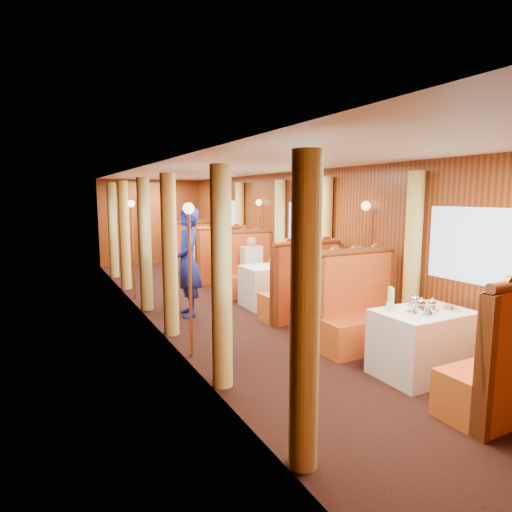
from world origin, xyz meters
TOP-DOWN VIEW (x-y plane):
  - floor at (0.00, 0.00)m, footprint 3.00×12.00m
  - ceiling at (0.00, 0.00)m, footprint 3.00×12.00m
  - wall_far at (0.00, 6.00)m, footprint 3.00×0.01m
  - wall_left at (-1.50, 0.00)m, footprint 0.01×12.00m
  - wall_right at (1.50, 0.00)m, footprint 0.01×12.00m
  - doorway_far at (0.00, 5.97)m, footprint 0.80×0.04m
  - table_near at (0.75, -3.50)m, footprint 1.05×0.72m
  - banquette_near_fwd at (0.75, -4.51)m, footprint 1.30×0.55m
  - banquette_near_aft at (0.75, -2.49)m, footprint 1.30×0.55m
  - table_mid at (0.75, 0.00)m, footprint 1.05×0.72m
  - banquette_mid_fwd at (0.75, -1.01)m, footprint 1.30×0.55m
  - banquette_mid_aft at (0.75, 1.01)m, footprint 1.30×0.55m
  - table_far at (0.75, 3.50)m, footprint 1.05×0.72m
  - banquette_far_fwd at (0.75, 2.49)m, footprint 1.30×0.55m
  - banquette_far_aft at (0.75, 4.51)m, footprint 1.30×0.55m
  - tea_tray at (0.69, -3.53)m, footprint 0.41×0.37m
  - teapot_left at (0.57, -3.61)m, footprint 0.17×0.13m
  - teapot_right at (0.73, -3.62)m, footprint 0.18×0.15m
  - teapot_back at (0.64, -3.46)m, footprint 0.17×0.13m
  - fruit_plate at (1.04, -3.60)m, footprint 0.24×0.24m
  - cup_inboard at (0.40, -3.35)m, footprint 0.08×0.08m
  - cup_outboard at (0.44, -3.28)m, footprint 0.08×0.08m
  - rose_vase_mid at (0.75, 0.04)m, footprint 0.06×0.06m
  - rose_vase_far at (0.77, 3.50)m, footprint 0.06×0.06m
  - window_left_near at (-1.49, -3.50)m, footprint 0.01×1.20m
  - curtain_left_near_a at (-1.38, -4.28)m, footprint 0.22×0.22m
  - curtain_left_near_b at (-1.38, -2.72)m, footprint 0.22×0.22m
  - window_right_near at (1.49, -3.50)m, footprint 0.01×1.20m
  - curtain_right_near_b at (1.38, -2.72)m, footprint 0.22×0.22m
  - window_left_mid at (-1.49, 0.00)m, footprint 0.01×1.20m
  - curtain_left_mid_a at (-1.38, -0.78)m, footprint 0.22×0.22m
  - curtain_left_mid_b at (-1.38, 0.78)m, footprint 0.22×0.22m
  - window_right_mid at (1.49, 0.00)m, footprint 0.01×1.20m
  - curtain_right_mid_a at (1.38, -0.78)m, footprint 0.22×0.22m
  - curtain_right_mid_b at (1.38, 0.78)m, footprint 0.22×0.22m
  - window_left_far at (-1.49, 3.50)m, footprint 0.01×1.20m
  - curtain_left_far_a at (-1.38, 2.72)m, footprint 0.22×0.22m
  - curtain_left_far_b at (-1.38, 4.28)m, footprint 0.22×0.22m
  - window_right_far at (1.49, 3.50)m, footprint 0.01×1.20m
  - curtain_right_far_a at (1.38, 2.72)m, footprint 0.22×0.22m
  - curtain_right_far_b at (1.38, 4.28)m, footprint 0.22×0.22m
  - sconce_left_fore at (-1.40, -1.75)m, footprint 0.14×0.14m
  - sconce_right_fore at (1.40, -1.75)m, footprint 0.14×0.14m
  - sconce_left_aft at (-1.40, 1.75)m, footprint 0.14×0.14m
  - sconce_right_aft at (1.40, 1.75)m, footprint 0.14×0.14m
  - steward at (-0.83, 0.07)m, footprint 0.54×0.73m
  - passenger at (0.75, 0.80)m, footprint 0.40×0.44m

SIDE VIEW (x-z plane):
  - floor at x=0.00m, z-range -0.01..0.01m
  - table_near at x=0.75m, z-range 0.00..0.75m
  - table_mid at x=0.75m, z-range 0.00..0.75m
  - table_far at x=0.75m, z-range 0.00..0.75m
  - banquette_near_fwd at x=0.75m, z-range -0.25..1.09m
  - banquette_near_aft at x=0.75m, z-range -0.25..1.09m
  - banquette_mid_fwd at x=0.75m, z-range -0.25..1.09m
  - banquette_mid_aft at x=0.75m, z-range -0.25..1.09m
  - banquette_far_fwd at x=0.75m, z-range -0.25..1.09m
  - banquette_far_aft at x=0.75m, z-range -0.25..1.09m
  - passenger at x=0.75m, z-range 0.36..1.12m
  - tea_tray at x=0.69m, z-range 0.75..0.76m
  - fruit_plate at x=1.04m, z-range 0.74..0.80m
  - teapot_right at x=0.73m, z-range 0.75..0.88m
  - teapot_back at x=0.64m, z-range 0.75..0.89m
  - teapot_left at x=0.57m, z-range 0.75..0.89m
  - cup_inboard at x=0.40m, z-range 0.72..0.99m
  - cup_outboard at x=0.44m, z-range 0.72..0.99m
  - steward at x=-0.83m, z-range 0.00..1.84m
  - rose_vase_mid at x=0.75m, z-range 0.75..1.11m
  - rose_vase_far at x=0.77m, z-range 0.75..1.11m
  - doorway_far at x=0.00m, z-range 0.00..2.00m
  - curtain_left_near_a at x=-1.38m, z-range 0.00..2.35m
  - curtain_left_near_b at x=-1.38m, z-range 0.00..2.35m
  - curtain_right_near_b at x=1.38m, z-range 0.00..2.35m
  - curtain_left_mid_a at x=-1.38m, z-range 0.00..2.35m
  - curtain_left_mid_b at x=-1.38m, z-range 0.00..2.35m
  - curtain_right_mid_a at x=1.38m, z-range 0.00..2.35m
  - curtain_right_mid_b at x=1.38m, z-range 0.00..2.35m
  - curtain_left_far_a at x=-1.38m, z-range 0.00..2.35m
  - curtain_left_far_b at x=-1.38m, z-range 0.00..2.35m
  - curtain_right_far_a at x=1.38m, z-range 0.00..2.35m
  - curtain_right_far_b at x=1.38m, z-range 0.00..2.35m
  - wall_far at x=0.00m, z-range 0.00..2.50m
  - wall_left at x=-1.50m, z-range 0.00..2.50m
  - wall_right at x=1.50m, z-range 0.00..2.50m
  - sconce_left_fore at x=-1.40m, z-range 0.41..2.36m
  - sconce_right_fore at x=1.40m, z-range 0.41..2.36m
  - sconce_left_aft at x=-1.40m, z-range 0.41..2.36m
  - sconce_right_aft at x=1.40m, z-range 0.41..2.36m
  - window_left_near at x=-1.49m, z-range 1.00..1.90m
  - window_right_near at x=1.49m, z-range 1.00..1.90m
  - window_left_mid at x=-1.49m, z-range 1.00..1.90m
  - window_right_mid at x=1.49m, z-range 1.00..1.90m
  - window_left_far at x=-1.49m, z-range 1.00..1.90m
  - window_right_far at x=1.49m, z-range 1.00..1.90m
  - ceiling at x=0.00m, z-range 2.49..2.51m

